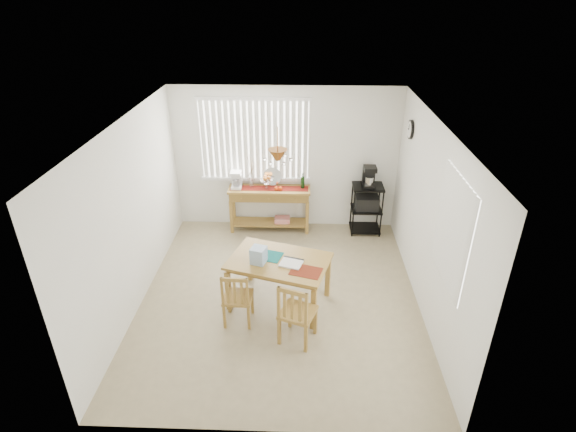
{
  "coord_description": "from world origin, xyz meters",
  "views": [
    {
      "loc": [
        0.31,
        -5.31,
        4.13
      ],
      "look_at": [
        0.1,
        0.55,
        1.05
      ],
      "focal_mm": 28.0,
      "sensor_mm": 36.0,
      "label": 1
    }
  ],
  "objects_px": {
    "cart_items": "(369,177)",
    "chair_right": "(297,313)",
    "wire_cart": "(367,204)",
    "sideboard": "(270,199)",
    "chair_left": "(237,298)",
    "dining_table": "(279,265)"
  },
  "relations": [
    {
      "from": "cart_items",
      "to": "dining_table",
      "type": "bearing_deg",
      "value": -124.59
    },
    {
      "from": "cart_items",
      "to": "sideboard",
      "type": "bearing_deg",
      "value": 179.35
    },
    {
      "from": "sideboard",
      "to": "wire_cart",
      "type": "distance_m",
      "value": 1.75
    },
    {
      "from": "cart_items",
      "to": "chair_left",
      "type": "relative_size",
      "value": 0.46
    },
    {
      "from": "chair_right",
      "to": "cart_items",
      "type": "bearing_deg",
      "value": 67.47
    },
    {
      "from": "sideboard",
      "to": "chair_right",
      "type": "bearing_deg",
      "value": -79.62
    },
    {
      "from": "wire_cart",
      "to": "chair_right",
      "type": "height_order",
      "value": "wire_cart"
    },
    {
      "from": "wire_cart",
      "to": "dining_table",
      "type": "height_order",
      "value": "wire_cart"
    },
    {
      "from": "cart_items",
      "to": "chair_right",
      "type": "height_order",
      "value": "cart_items"
    },
    {
      "from": "chair_left",
      "to": "chair_right",
      "type": "bearing_deg",
      "value": -22.5
    },
    {
      "from": "cart_items",
      "to": "chair_right",
      "type": "relative_size",
      "value": 0.42
    },
    {
      "from": "wire_cart",
      "to": "cart_items",
      "type": "bearing_deg",
      "value": 90.0
    },
    {
      "from": "sideboard",
      "to": "chair_left",
      "type": "relative_size",
      "value": 1.79
    },
    {
      "from": "dining_table",
      "to": "wire_cart",
      "type": "bearing_deg",
      "value": 55.29
    },
    {
      "from": "dining_table",
      "to": "chair_left",
      "type": "distance_m",
      "value": 0.74
    },
    {
      "from": "sideboard",
      "to": "chair_left",
      "type": "xyz_separation_m",
      "value": [
        -0.25,
        -2.61,
        -0.22
      ]
    },
    {
      "from": "cart_items",
      "to": "chair_right",
      "type": "xyz_separation_m",
      "value": [
        -1.21,
        -2.92,
        -0.65
      ]
    },
    {
      "from": "dining_table",
      "to": "chair_right",
      "type": "height_order",
      "value": "chair_right"
    },
    {
      "from": "dining_table",
      "to": "chair_right",
      "type": "distance_m",
      "value": 0.85
    },
    {
      "from": "wire_cart",
      "to": "cart_items",
      "type": "xyz_separation_m",
      "value": [
        0.0,
        0.01,
        0.54
      ]
    },
    {
      "from": "wire_cart",
      "to": "chair_right",
      "type": "distance_m",
      "value": 3.15
    },
    {
      "from": "wire_cart",
      "to": "cart_items",
      "type": "distance_m",
      "value": 0.54
    }
  ]
}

